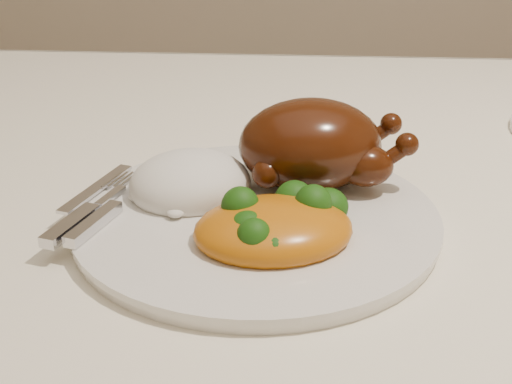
{
  "coord_description": "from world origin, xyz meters",
  "views": [
    {
      "loc": [
        -0.12,
        -0.61,
        1.06
      ],
      "look_at": [
        -0.16,
        -0.07,
        0.8
      ],
      "focal_mm": 50.0,
      "sensor_mm": 36.0,
      "label": 1
    }
  ],
  "objects": [
    {
      "name": "mac_and_cheese",
      "position": [
        -0.14,
        -0.11,
        0.79
      ],
      "size": [
        0.14,
        0.12,
        0.05
      ],
      "rotation": [
        0.0,
        0.0,
        0.22
      ],
      "color": "orange",
      "rests_on": "dinner_plate"
    },
    {
      "name": "dinner_plate",
      "position": [
        -0.16,
        -0.07,
        0.77
      ],
      "size": [
        0.36,
        0.36,
        0.01
      ],
      "primitive_type": "cylinder",
      "rotation": [
        0.0,
        0.0,
        -0.22
      ],
      "color": "white",
      "rests_on": "tablecloth"
    },
    {
      "name": "dining_table",
      "position": [
        0.0,
        0.0,
        0.67
      ],
      "size": [
        1.6,
        0.9,
        0.76
      ],
      "color": "brown",
      "rests_on": "floor"
    },
    {
      "name": "cutlery",
      "position": [
        -0.3,
        -0.09,
        0.79
      ],
      "size": [
        0.06,
        0.16,
        0.01
      ],
      "rotation": [
        0.0,
        0.0,
        -0.3
      ],
      "color": "#BCBCC3",
      "rests_on": "dinner_plate"
    },
    {
      "name": "tablecloth",
      "position": [
        0.0,
        0.0,
        0.74
      ],
      "size": [
        1.73,
        1.03,
        0.18
      ],
      "color": "white",
      "rests_on": "dining_table"
    },
    {
      "name": "rice_mound",
      "position": [
        -0.22,
        -0.04,
        0.79
      ],
      "size": [
        0.14,
        0.13,
        0.06
      ],
      "rotation": [
        0.0,
        0.0,
        0.41
      ],
      "color": "white",
      "rests_on": "dinner_plate"
    },
    {
      "name": "roast_chicken",
      "position": [
        -0.11,
        -0.01,
        0.82
      ],
      "size": [
        0.17,
        0.12,
        0.08
      ],
      "rotation": [
        0.0,
        0.0,
        0.16
      ],
      "color": "#431A07",
      "rests_on": "dinner_plate"
    }
  ]
}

